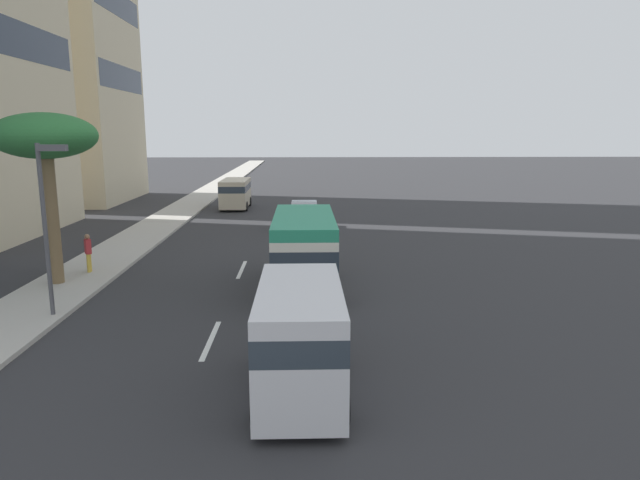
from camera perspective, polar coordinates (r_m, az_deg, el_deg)
ground_plane at (r=35.93m, az=-6.11°, el=1.19°), size 198.00×198.00×0.00m
sidewalk_right at (r=37.02m, az=-16.40°, el=1.21°), size 162.00×3.06×0.15m
lane_stripe_mid at (r=17.17m, az=-11.01°, el=-9.91°), size 3.20×0.16×0.01m
lane_stripe_far at (r=25.33m, az=-7.94°, el=-2.97°), size 3.20×0.16×0.01m
van_lead at (r=13.16m, az=-2.03°, el=-9.48°), size 4.70×2.06×2.58m
van_second at (r=45.36m, az=-8.57°, el=4.85°), size 4.99×2.16×2.29m
car_third at (r=35.83m, az=-1.61°, el=2.49°), size 4.65×1.83×1.65m
minibus_fourth at (r=21.82m, az=-1.63°, el=-0.87°), size 6.57×2.44×2.89m
pedestrian_near_lamp at (r=25.84m, az=-22.44°, el=-1.06°), size 0.39×0.36×1.64m
palm_tree at (r=24.02m, az=-26.13°, el=9.08°), size 3.88×3.88×6.62m
street_lamp at (r=19.83m, az=-25.93°, el=2.94°), size 0.24×0.97×5.56m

